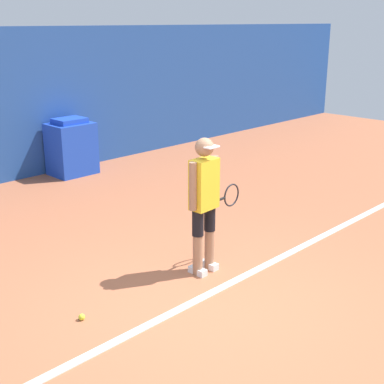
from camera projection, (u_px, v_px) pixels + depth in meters
The scene contains 5 objects.
ground_plane at pixel (206, 304), 5.83m from camera, with size 24.00×24.00×0.00m, color #B76642.
court_baseline at pixel (198, 300), 5.91m from camera, with size 21.60×0.10×0.01m.
tennis_player at pixel (205, 199), 6.32m from camera, with size 0.93×0.29×1.68m.
tennis_ball at pixel (82, 317), 5.51m from camera, with size 0.07×0.07×0.07m.
covered_chair at pixel (71, 148), 10.62m from camera, with size 0.83×0.68×1.13m.
Camera 1 is at (-3.78, -3.53, 2.96)m, focal length 50.00 mm.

